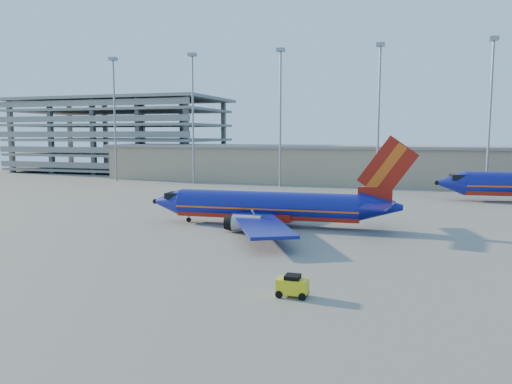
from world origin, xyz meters
TOP-DOWN VIEW (x-y plane):
  - ground at (0.00, 0.00)m, footprint 220.00×220.00m
  - terminal_building at (10.00, 58.00)m, footprint 122.00×16.00m
  - parking_garage at (-62.00, 74.05)m, footprint 62.00×32.00m
  - light_mast_row at (5.00, 46.00)m, footprint 101.60×1.60m
  - aircraft_main at (6.15, 1.66)m, footprint 32.40×31.12m
  - baggage_tug at (14.72, -23.36)m, footprint 2.15×1.32m

SIDE VIEW (x-z plane):
  - ground at x=0.00m, z-range 0.00..0.00m
  - baggage_tug at x=14.72m, z-range 0.03..1.57m
  - aircraft_main at x=6.15m, z-range -3.14..7.83m
  - terminal_building at x=10.00m, z-range 0.07..8.57m
  - parking_garage at x=-62.00m, z-range 1.03..22.43m
  - light_mast_row at x=5.00m, z-range 3.23..31.88m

